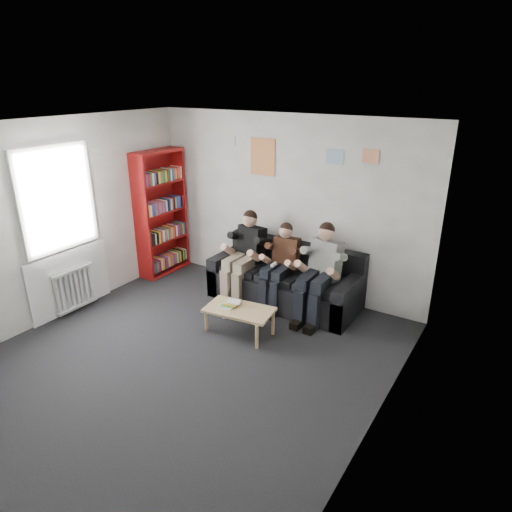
% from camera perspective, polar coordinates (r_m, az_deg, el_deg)
% --- Properties ---
extents(room_shell, '(5.00, 5.00, 5.00)m').
position_cam_1_polar(room_shell, '(5.00, -10.22, -0.17)').
color(room_shell, black).
rests_on(room_shell, ground).
extents(sofa, '(2.21, 0.91, 0.86)m').
position_cam_1_polar(sofa, '(6.83, 3.73, -3.28)').
color(sofa, black).
rests_on(sofa, ground).
extents(bookshelf, '(0.31, 0.94, 2.08)m').
position_cam_1_polar(bookshelf, '(7.81, -11.70, 5.26)').
color(bookshelf, maroon).
rests_on(bookshelf, ground).
extents(coffee_table, '(0.88, 0.48, 0.35)m').
position_cam_1_polar(coffee_table, '(6.00, -2.11, -6.96)').
color(coffee_table, tan).
rests_on(coffee_table, ground).
extents(game_cases, '(0.25, 0.23, 0.06)m').
position_cam_1_polar(game_cases, '(6.04, -3.28, -6.00)').
color(game_cases, silver).
rests_on(game_cases, coffee_table).
extents(person_left, '(0.40, 0.87, 1.33)m').
position_cam_1_polar(person_left, '(6.83, -1.56, -0.01)').
color(person_left, black).
rests_on(person_left, sofa).
extents(person_middle, '(0.36, 0.77, 1.25)m').
position_cam_1_polar(person_middle, '(6.55, 2.97, -1.33)').
color(person_middle, '#432216').
rests_on(person_middle, sofa).
extents(person_right, '(0.41, 0.89, 1.35)m').
position_cam_1_polar(person_right, '(6.27, 7.87, -2.16)').
color(person_right, white).
rests_on(person_right, sofa).
extents(radiator, '(0.10, 0.64, 0.60)m').
position_cam_1_polar(radiator, '(7.02, -21.76, -3.78)').
color(radiator, white).
rests_on(radiator, ground).
extents(window, '(0.05, 1.30, 2.36)m').
position_cam_1_polar(window, '(6.84, -22.91, 1.53)').
color(window, white).
rests_on(window, room_shell).
extents(poster_large, '(0.42, 0.01, 0.55)m').
position_cam_1_polar(poster_large, '(6.98, 0.86, 12.29)').
color(poster_large, gold).
rests_on(poster_large, room_shell).
extents(poster_blue, '(0.25, 0.01, 0.20)m').
position_cam_1_polar(poster_blue, '(6.45, 9.82, 12.12)').
color(poster_blue, '#3F8FD8').
rests_on(poster_blue, room_shell).
extents(poster_pink, '(0.22, 0.01, 0.18)m').
position_cam_1_polar(poster_pink, '(6.27, 14.14, 11.99)').
color(poster_pink, '#C03C6D').
rests_on(poster_pink, room_shell).
extents(poster_sign, '(0.20, 0.01, 0.14)m').
position_cam_1_polar(poster_sign, '(7.28, -3.29, 14.23)').
color(poster_sign, silver).
rests_on(poster_sign, room_shell).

